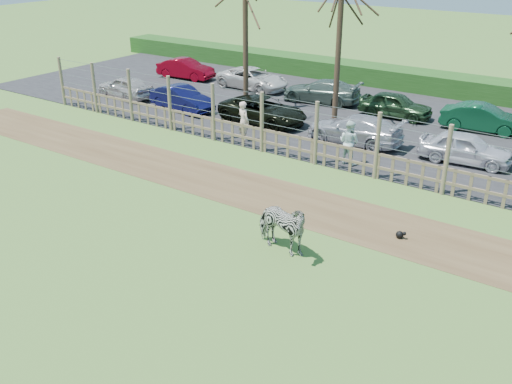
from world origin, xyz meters
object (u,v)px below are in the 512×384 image
Objects in this scene: visitor_a at (244,121)px; car_7 at (186,69)px; car_4 at (466,148)px; visitor_b at (349,142)px; car_10 at (396,105)px; car_2 at (263,110)px; car_8 at (253,79)px; zebra at (281,227)px; tree_mid at (340,16)px; car_1 at (182,98)px; car_0 at (125,87)px; crow at (400,235)px; car_9 at (322,91)px; car_11 at (483,118)px; car_3 at (354,129)px.

visitor_a reaches higher than car_7.
visitor_b is at bearing 120.84° from car_4.
car_7 is 1.03× the size of car_10.
car_2 and car_10 have the same top height.
car_8 is at bearing 84.06° from car_10.
zebra is at bearing -172.39° from car_10.
tree_mid is 8.80m from car_1.
car_0 is at bearing 66.91° from zebra.
car_0 is at bearing 0.76° from visitor_b.
zebra is 10.10m from car_4.
crow is at bearing 176.93° from car_4.
car_2 reaches higher than crow.
car_0 is (-11.29, -2.75, -4.23)m from tree_mid.
car_2 is at bearing 43.44° from zebra.
crow is 7.22m from car_4.
car_7 and car_9 have the same top height.
tree_mid is at bearing -61.95° from car_1.
tree_mid is 1.94× the size of car_0.
tree_mid is 12.64m from car_7.
zebra is 9.54m from visitor_a.
car_8 is (4.92, 0.18, 0.00)m from car_7.
car_4 is (3.69, 2.67, -0.26)m from visitor_b.
car_0 and car_7 have the same top height.
car_1 is (-14.18, 6.50, 0.52)m from crow.
visitor_a is at bearing -161.58° from car_2.
car_10 is at bearing -44.66° from car_2.
car_7 and car_11 have the same top height.
zebra reaches higher than car_4.
visitor_a is at bearing -59.86° from car_3.
car_11 is (12.96, -0.47, 0.00)m from car_8.
car_3 and car_4 have the same top height.
car_0 is 10.60m from car_9.
car_0 is 0.85× the size of car_3.
tree_mid reaches higher than visitor_a.
zebra is at bearing -69.38° from tree_mid.
car_2 is at bearing -124.51° from car_7.
visitor_b is 5.60× the size of crow.
zebra is at bearing -133.29° from crow.
car_2 is (-5.66, 2.50, -0.26)m from visitor_b.
visitor_b is at bearing 18.53° from zebra.
car_8 is (-13.46, 4.90, 0.00)m from car_4.
car_4 and car_10 have the same top height.
car_3 is (-0.86, 2.34, -0.26)m from visitor_b.
car_0 and car_3 have the same top height.
visitor_a reaches higher than car_3.
car_8 is (-4.11, 5.07, 0.00)m from car_2.
visitor_b is at bearing 130.97° from crow.
visitor_b reaches higher than zebra.
car_3 is 10.32m from car_8.
visitor_b is 0.40× the size of car_8.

